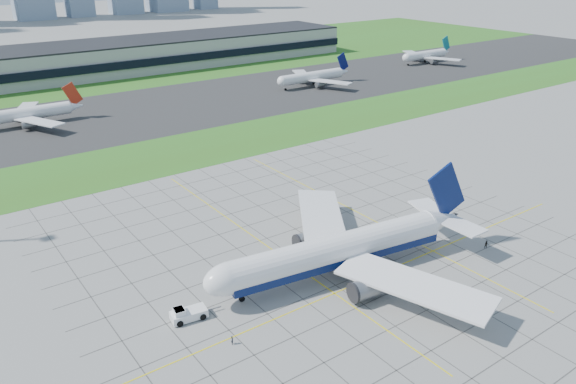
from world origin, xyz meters
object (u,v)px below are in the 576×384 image
distant_jet_2 (313,77)px  pushback_tug (187,314)px  distant_jet_1 (27,113)px  crew_far (486,245)px  airliner (339,250)px  distant_jet_3 (426,55)px  crew_near (232,340)px

distant_jet_2 → pushback_tug: bearing=-134.9°
pushback_tug → distant_jet_1: 143.94m
crew_far → distant_jet_1: distant_jet_1 is taller
airliner → distant_jet_1: (-25.41, 147.64, -0.78)m
pushback_tug → distant_jet_1: distant_jet_1 is taller
distant_jet_1 → distant_jet_3: bearing=-0.2°
distant_jet_1 → distant_jet_3: same height
pushback_tug → distant_jet_1: (6.33, 143.76, 3.34)m
pushback_tug → crew_near: size_ratio=5.95×
distant_jet_2 → distant_jet_3: bearing=5.8°
crew_near → distant_jet_1: size_ratio=0.04×
distant_jet_1 → airliner: bearing=-80.2°
crew_near → distant_jet_3: distant_jet_3 is taller
airliner → crew_far: 35.08m
crew_near → distant_jet_1: distant_jet_1 is taller
airliner → distant_jet_1: 149.81m
crew_near → distant_jet_2: distant_jet_2 is taller
crew_near → crew_far: size_ratio=0.83×
airliner → distant_jet_1: bearing=107.7°
crew_far → distant_jet_3: distant_jet_3 is taller
pushback_tug → distant_jet_1: size_ratio=0.22×
distant_jet_1 → distant_jet_3: size_ratio=1.00×
crew_near → distant_jet_1: bearing=24.9°
pushback_tug → distant_jet_2: 189.08m
pushback_tug → crew_near: 10.99m
crew_near → crew_far: 61.89m
distant_jet_2 → distant_jet_3: 91.18m
airliner → distant_jet_2: bearing=61.5°
airliner → crew_far: bearing=-10.8°
distant_jet_3 → distant_jet_1: bearing=179.8°
pushback_tug → crew_near: (2.98, -10.57, -0.36)m
distant_jet_1 → distant_jet_2: size_ratio=1.00×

